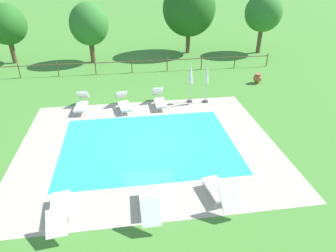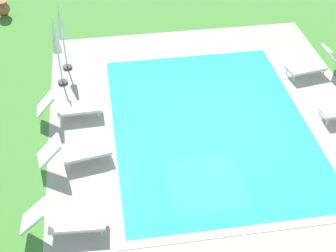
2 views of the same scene
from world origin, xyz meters
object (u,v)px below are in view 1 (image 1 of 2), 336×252
at_px(sun_lounger_north_far, 124,103).
at_px(sun_lounger_south_near_corner, 82,103).
at_px(patio_umbrella_closed_row_mid_east, 207,76).
at_px(tree_west_mid, 263,13).
at_px(sun_lounger_north_near_steps, 159,99).
at_px(sun_lounger_north_end, 59,210).
at_px(patio_umbrella_closed_row_west, 191,76).
at_px(tree_east_mid, 189,9).
at_px(tree_centre, 6,25).
at_px(terracotta_urn_near_fence, 258,78).
at_px(sun_lounger_south_mid, 220,192).
at_px(tree_far_west, 89,24).
at_px(sun_lounger_north_mid, 149,203).

relative_size(sun_lounger_north_far, sun_lounger_south_near_corner, 1.03).
xyz_separation_m(patio_umbrella_closed_row_mid_east, tree_west_mid, (7.56, 10.06, 1.84)).
xyz_separation_m(sun_lounger_north_near_steps, tree_west_mid, (10.32, 10.18, 3.06)).
distance_m(sun_lounger_north_end, patio_umbrella_closed_row_west, 10.46).
distance_m(patio_umbrella_closed_row_west, tree_east_mid, 11.24).
bearing_deg(patio_umbrella_closed_row_west, tree_centre, 142.19).
bearing_deg(terracotta_urn_near_fence, sun_lounger_south_mid, -118.91).
xyz_separation_m(tree_far_west, tree_west_mid, (14.70, 0.80, 0.45)).
distance_m(patio_umbrella_closed_row_mid_east, tree_west_mid, 12.72).
relative_size(patio_umbrella_closed_row_west, tree_east_mid, 0.40).
bearing_deg(terracotta_urn_near_fence, patio_umbrella_closed_row_west, -155.27).
xyz_separation_m(sun_lounger_south_near_corner, terracotta_urn_near_fence, (11.41, 2.56, -0.03)).
xyz_separation_m(sun_lounger_south_near_corner, sun_lounger_south_mid, (5.47, -8.20, 0.01)).
relative_size(patio_umbrella_closed_row_west, tree_west_mid, 0.47).
bearing_deg(sun_lounger_north_far, tree_east_mid, 62.06).
distance_m(sun_lounger_north_far, terracotta_urn_near_fence, 9.52).
relative_size(sun_lounger_north_near_steps, sun_lounger_north_mid, 1.01).
bearing_deg(sun_lounger_south_near_corner, tree_centre, 122.74).
height_order(sun_lounger_south_mid, tree_west_mid, tree_west_mid).
height_order(sun_lounger_north_mid, patio_umbrella_closed_row_mid_east, patio_umbrella_closed_row_mid_east).
relative_size(patio_umbrella_closed_row_mid_east, tree_east_mid, 0.42).
xyz_separation_m(patio_umbrella_closed_row_mid_east, tree_east_mid, (1.19, 10.98, 2.16)).
bearing_deg(sun_lounger_south_near_corner, sun_lounger_north_mid, -70.26).
relative_size(tree_far_west, tree_centre, 1.01).
xyz_separation_m(sun_lounger_north_end, patio_umbrella_closed_row_west, (6.04, 8.45, 1.26)).
distance_m(patio_umbrella_closed_row_west, patio_umbrella_closed_row_mid_east, 0.93).
distance_m(terracotta_urn_near_fence, tree_west_mid, 8.75).
xyz_separation_m(sun_lounger_north_mid, sun_lounger_south_near_corner, (-3.02, 8.41, -0.01)).
height_order(patio_umbrella_closed_row_mid_east, terracotta_urn_near_fence, patio_umbrella_closed_row_mid_east).
xyz_separation_m(patio_umbrella_closed_row_west, tree_west_mid, (8.47, 9.91, 1.83)).
height_order(sun_lounger_north_mid, sun_lounger_north_end, sun_lounger_north_mid).
height_order(sun_lounger_north_near_steps, patio_umbrella_closed_row_west, patio_umbrella_closed_row_west).
height_order(sun_lounger_north_end, tree_centre, tree_centre).
relative_size(sun_lounger_north_far, tree_east_mid, 0.33).
height_order(sun_lounger_north_far, sun_lounger_south_mid, sun_lounger_south_mid).
bearing_deg(terracotta_urn_near_fence, patio_umbrella_closed_row_mid_east, -149.33).
distance_m(sun_lounger_north_near_steps, terracotta_urn_near_fence, 7.55).
xyz_separation_m(sun_lounger_north_near_steps, tree_centre, (-10.73, 10.03, 2.64)).
height_order(sun_lounger_south_mid, tree_far_west, tree_far_west).
distance_m(sun_lounger_north_mid, patio_umbrella_closed_row_mid_east, 9.45).
distance_m(sun_lounger_north_end, terracotta_urn_near_fence, 15.63).
bearing_deg(sun_lounger_south_near_corner, patio_umbrella_closed_row_mid_east, 0.10).
xyz_separation_m(sun_lounger_south_near_corner, tree_east_mid, (8.31, 10.99, 3.38)).
relative_size(patio_umbrella_closed_row_mid_east, terracotta_urn_near_fence, 3.84).
height_order(sun_lounger_north_far, sun_lounger_south_near_corner, sun_lounger_south_near_corner).
bearing_deg(tree_far_west, tree_east_mid, 11.69).
relative_size(sun_lounger_north_mid, tree_west_mid, 0.37).
bearing_deg(patio_umbrella_closed_row_west, sun_lounger_north_near_steps, -171.54).
height_order(sun_lounger_north_far, terracotta_urn_near_fence, sun_lounger_north_far).
distance_m(sun_lounger_north_mid, terracotta_urn_near_fence, 13.82).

